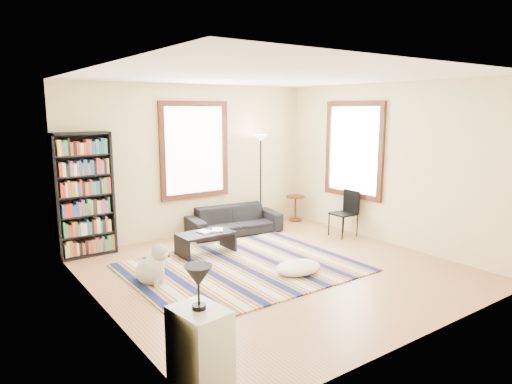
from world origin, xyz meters
TOP-DOWN VIEW (x-y plane):
  - floor at (0.00, 0.00)m, footprint 5.00×5.00m
  - ceiling at (0.00, 0.00)m, footprint 5.00×5.00m
  - wall_back at (0.00, 2.55)m, footprint 5.00×0.10m
  - wall_front at (0.00, -2.55)m, footprint 5.00×0.10m
  - wall_left at (-2.55, 0.00)m, footprint 0.10×5.00m
  - wall_right at (2.55, 0.00)m, footprint 0.10×5.00m
  - window_back at (0.00, 2.47)m, footprint 1.20×0.06m
  - window_right at (2.47, 0.80)m, footprint 0.06×1.20m
  - rug at (-0.36, 0.33)m, footprint 3.25×2.60m
  - sofa at (0.59, 2.05)m, footprint 1.86×0.92m
  - bookshelf at (-2.08, 2.32)m, footprint 0.90×0.30m
  - coffee_table at (-0.47, 1.26)m, footprint 0.96×0.63m
  - book_a at (-0.57, 1.26)m, footprint 0.28×0.24m
  - book_b at (-0.32, 1.31)m, footprint 0.29×0.31m
  - floor_cushion at (0.17, -0.32)m, footprint 0.84×0.72m
  - floor_lamp at (1.29, 2.15)m, footprint 0.35×0.35m
  - side_table at (2.20, 2.14)m, footprint 0.40×0.40m
  - folding_chair at (2.15, 0.70)m, footprint 0.43×0.41m
  - white_cabinet at (-2.30, -1.90)m, footprint 0.44×0.54m
  - table_lamp at (-2.30, -1.90)m, footprint 0.32×0.32m
  - dog at (-1.74, 0.56)m, footprint 0.61×0.70m

SIDE VIEW (x-z plane):
  - floor at x=0.00m, z-range -0.10..0.00m
  - rug at x=-0.36m, z-range 0.00..0.02m
  - floor_cushion at x=0.17m, z-range 0.00..0.18m
  - coffee_table at x=-0.47m, z-range 0.00..0.36m
  - sofa at x=0.59m, z-range 0.00..0.52m
  - side_table at x=2.20m, z-range 0.00..0.54m
  - dog at x=-1.74m, z-range 0.00..0.58m
  - white_cabinet at x=-2.30m, z-range 0.00..0.70m
  - book_b at x=-0.32m, z-range 0.36..0.38m
  - book_a at x=-0.57m, z-range 0.36..0.38m
  - folding_chair at x=2.15m, z-range 0.00..0.86m
  - table_lamp at x=-2.30m, z-range 0.70..1.08m
  - floor_lamp at x=1.29m, z-range 0.00..1.86m
  - bookshelf at x=-2.08m, z-range 0.00..2.00m
  - wall_back at x=0.00m, z-range 0.00..2.80m
  - wall_front at x=0.00m, z-range 0.00..2.80m
  - wall_left at x=-2.55m, z-range 0.00..2.80m
  - wall_right at x=2.55m, z-range 0.00..2.80m
  - window_back at x=0.00m, z-range 0.80..2.40m
  - window_right at x=2.47m, z-range 0.80..2.40m
  - ceiling at x=0.00m, z-range 2.80..2.90m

